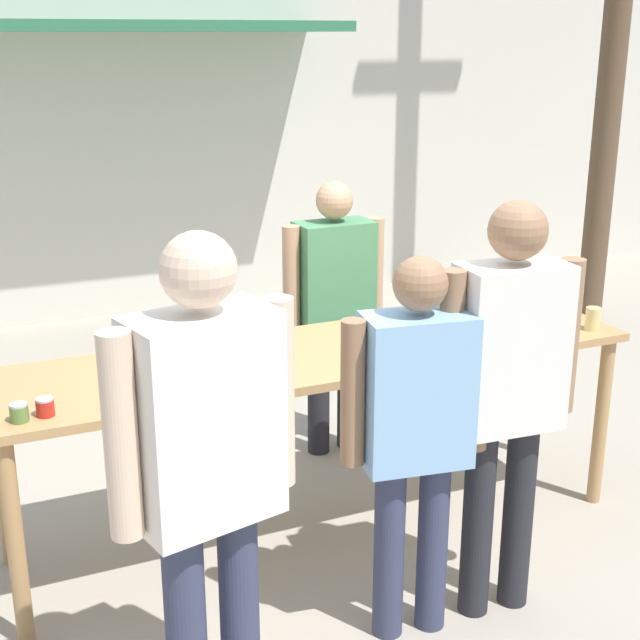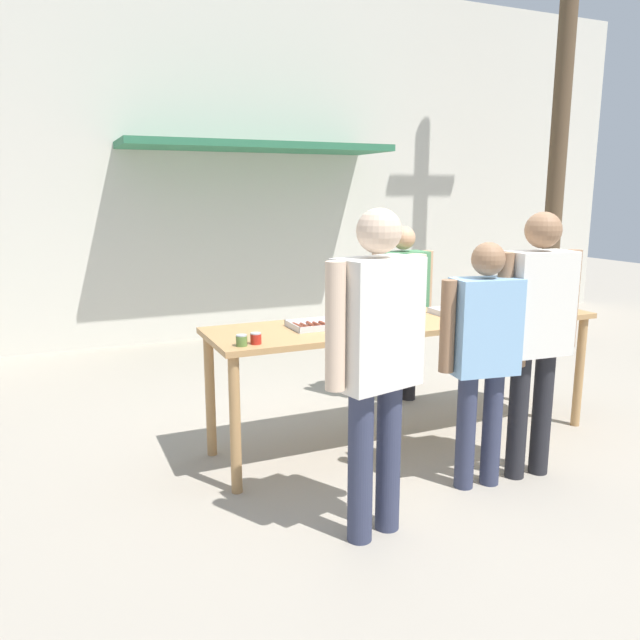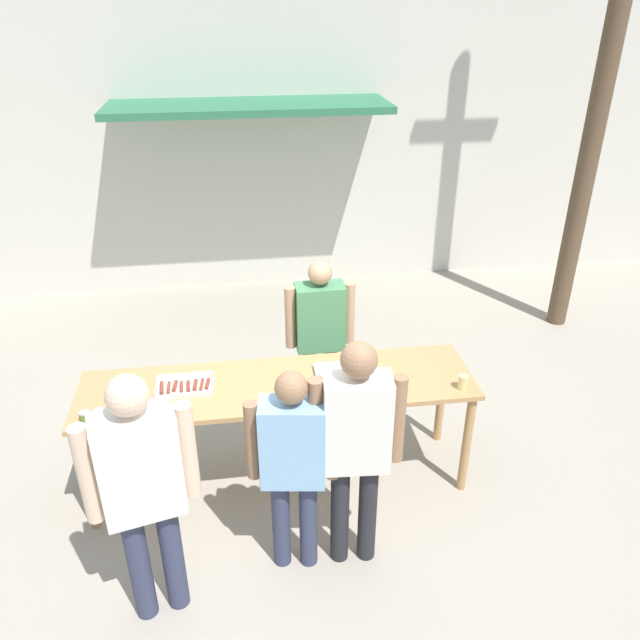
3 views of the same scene
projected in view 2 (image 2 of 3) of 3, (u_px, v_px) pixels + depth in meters
The scene contains 13 objects.
ground_plane at pixel (404, 439), 4.83m from camera, with size 24.00×24.00×0.00m, color #A39989.
building_facade_back at pixel (245, 161), 7.93m from camera, with size 12.00×1.11×4.50m.
serving_table at pixel (407, 333), 4.65m from camera, with size 3.00×0.76×0.94m.
food_tray_sausages at pixel (320, 325), 4.39m from camera, with size 0.43×0.29×0.04m.
food_tray_buns at pixel (463, 311), 4.88m from camera, with size 0.48×0.29×0.05m.
condiment_jar_mustard at pixel (242, 340), 3.85m from camera, with size 0.07×0.07×0.07m.
condiment_jar_ketchup at pixel (256, 338), 3.90m from camera, with size 0.07×0.07×0.07m.
beer_cup at pixel (573, 305), 4.93m from camera, with size 0.07×0.07×0.12m.
person_server_behind_table at pixel (402, 300), 5.53m from camera, with size 0.61×0.24×1.59m.
person_customer_holding_hotdog at pixel (377, 348), 3.28m from camera, with size 0.65×0.35×1.80m.
person_customer_with_cup at pixel (537, 323), 4.01m from camera, with size 0.61×0.26×1.76m.
person_customer_waiting_in_line at pixel (484, 346), 3.88m from camera, with size 0.59×0.28×1.58m.
utility_pole at pixel (563, 86), 7.63m from camera, with size 1.10×0.22×6.11m.
Camera 2 is at (-2.43, -3.89, 1.88)m, focal length 35.00 mm.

